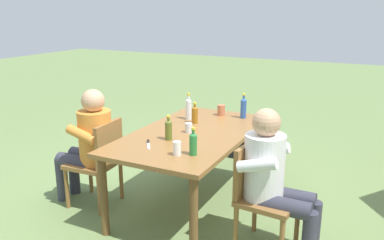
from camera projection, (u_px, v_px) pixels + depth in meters
The scene contains 17 objects.
ground_plane at pixel (192, 204), 4.06m from camera, with size 24.00×24.00×0.00m, color #6B844C.
dining_table at pixel (192, 140), 3.87m from camera, with size 1.83×1.01×0.76m.
chair_near_right at pixel (100, 159), 3.92m from camera, with size 0.47×0.47×0.87m.
chair_far_right at pixel (259, 191), 3.23m from camera, with size 0.48×0.48×0.87m.
person_in_white_shirt at pixel (89, 141), 3.92m from camera, with size 0.47×0.61×1.18m.
person_in_plaid_shirt at pixel (274, 175), 3.13m from camera, with size 0.47×0.61×1.18m.
bottle_olive at pixel (169, 129), 3.60m from camera, with size 0.06×0.06×0.23m.
bottle_green at pixel (193, 143), 3.23m from camera, with size 0.06×0.06×0.23m.
bottle_clear at pixel (189, 108), 4.26m from camera, with size 0.06×0.06×0.28m.
bottle_blue at pixel (243, 107), 4.31m from camera, with size 0.06×0.06×0.27m.
bottle_amber at pixel (195, 114), 4.13m from camera, with size 0.06×0.06×0.22m.
cup_glass at pixel (189, 128), 3.83m from camera, with size 0.07×0.07×0.09m, color silver.
cup_white at pixel (177, 148), 3.23m from camera, with size 0.07×0.07×0.12m, color white.
cup_terracotta at pixel (221, 110), 4.43m from camera, with size 0.08×0.08×0.12m, color #BC6B47.
table_knife at pixel (148, 144), 3.50m from camera, with size 0.21×0.15×0.01m.
backpack_by_near_side at pixel (238, 142), 5.34m from camera, with size 0.28×0.22×0.40m.
backpack_by_far_side at pixel (252, 141), 5.30m from camera, with size 0.29×0.22×0.44m.
Camera 1 is at (3.29, 1.63, 1.91)m, focal length 37.55 mm.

